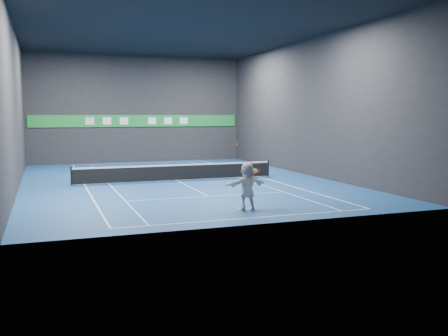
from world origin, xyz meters
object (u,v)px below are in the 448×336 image
object	(u,v)px
tennis_net	(177,172)
tennis_racket	(255,171)
player	(247,186)
tennis_ball	(237,145)

from	to	relation	value
tennis_net	tennis_racket	bearing A→B (deg)	-85.31
player	tennis_net	distance (m)	10.28
tennis_net	tennis_racket	distance (m)	10.31
tennis_ball	tennis_racket	world-z (taller)	tennis_ball
tennis_racket	tennis_net	bearing A→B (deg)	94.69
tennis_ball	tennis_racket	distance (m)	1.42
tennis_ball	tennis_net	size ratio (longest dim) A/B	0.01
tennis_racket	player	bearing A→B (deg)	-173.20
tennis_ball	player	bearing A→B (deg)	-18.38
player	tennis_ball	bearing A→B (deg)	-24.87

